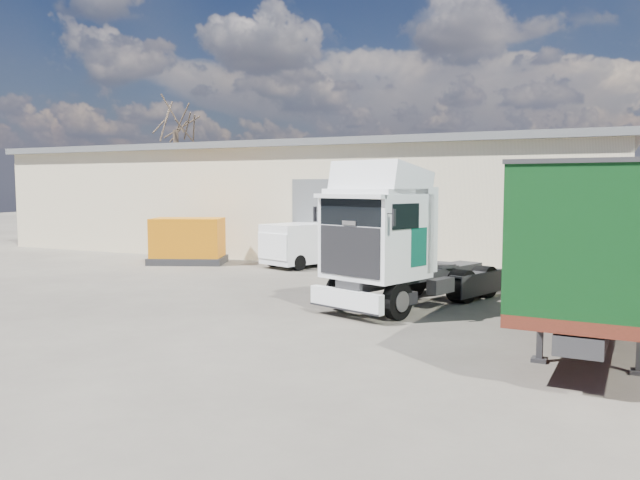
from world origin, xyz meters
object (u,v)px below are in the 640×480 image
at_px(box_trailer, 605,231).
at_px(bare_tree, 175,116).
at_px(panel_van, 309,244).
at_px(orange_skip, 188,244).
at_px(tractor_unit, 394,247).

bearing_deg(box_trailer, bare_tree, 148.43).
height_order(box_trailer, panel_van, box_trailer).
xyz_separation_m(bare_tree, orange_skip, (10.00, -12.06, -7.07)).
bearing_deg(panel_van, box_trailer, -12.44).
distance_m(bare_tree, box_trailer, 32.22).
distance_m(tractor_unit, box_trailer, 5.20).
height_order(bare_tree, tractor_unit, bare_tree).
distance_m(bare_tree, orange_skip, 17.19).
bearing_deg(orange_skip, bare_tree, 106.89).
xyz_separation_m(bare_tree, panel_van, (15.01, -10.50, -7.00)).
bearing_deg(orange_skip, tractor_unit, -49.59).
height_order(tractor_unit, orange_skip, tractor_unit).
distance_m(bare_tree, tractor_unit, 28.21).
bearing_deg(bare_tree, orange_skip, -50.34).
xyz_separation_m(bare_tree, box_trailer, (26.25, -17.80, -5.64)).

